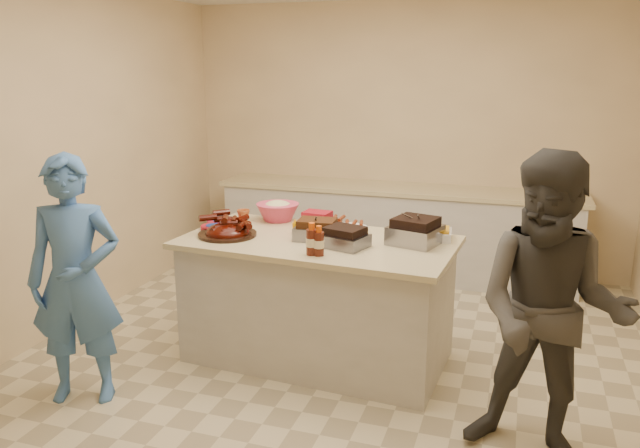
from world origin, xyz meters
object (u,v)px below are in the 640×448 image
(mustard_bottle, at_px, (295,234))
(guest_blue, at_px, (87,396))
(rib_platter, at_px, (227,236))
(plastic_cup, at_px, (244,221))
(island, at_px, (318,357))
(bbq_bottle_a, at_px, (312,255))
(bbq_bottle_b, at_px, (319,255))
(roasting_pan, at_px, (415,244))
(coleslaw_bowl, at_px, (278,220))

(mustard_bottle, bearing_deg, guest_blue, -133.70)
(rib_platter, xyz_separation_m, plastic_cup, (-0.07, 0.42, 0.00))
(island, height_order, plastic_cup, plastic_cup)
(bbq_bottle_a, bearing_deg, bbq_bottle_b, -3.73)
(mustard_bottle, bearing_deg, plastic_cup, 156.62)
(roasting_pan, relative_size, coleslaw_bowl, 0.93)
(mustard_bottle, bearing_deg, bbq_bottle_b, -53.71)
(rib_platter, xyz_separation_m, bbq_bottle_b, (0.77, -0.25, 0.00))
(bbq_bottle_b, distance_m, plastic_cup, 1.07)
(coleslaw_bowl, distance_m, bbq_bottle_b, 0.98)
(island, bearing_deg, guest_blue, -137.28)
(bbq_bottle_a, height_order, guest_blue, bbq_bottle_a)
(rib_platter, distance_m, plastic_cup, 0.43)
(bbq_bottle_b, xyz_separation_m, mustard_bottle, (-0.33, 0.45, 0.00))
(rib_platter, height_order, bbq_bottle_b, bbq_bottle_b)
(rib_platter, distance_m, guest_blue, 1.39)
(roasting_pan, xyz_separation_m, bbq_bottle_b, (-0.54, -0.47, 0.00))
(bbq_bottle_b, bearing_deg, mustard_bottle, 126.29)
(guest_blue, bearing_deg, bbq_bottle_b, 3.73)
(island, relative_size, coleslaw_bowl, 5.62)
(rib_platter, bearing_deg, coleslaw_bowl, 72.13)
(island, distance_m, bbq_bottle_a, 0.96)
(island, height_order, coleslaw_bowl, coleslaw_bowl)
(roasting_pan, height_order, plastic_cup, roasting_pan)
(mustard_bottle, bearing_deg, bbq_bottle_a, -57.83)
(roasting_pan, relative_size, plastic_cup, 3.09)
(coleslaw_bowl, height_order, bbq_bottle_a, coleslaw_bowl)
(island, bearing_deg, rib_platter, -166.65)
(coleslaw_bowl, relative_size, plastic_cup, 3.33)
(coleslaw_bowl, bearing_deg, mustard_bottle, -51.20)
(island, height_order, bbq_bottle_b, bbq_bottle_b)
(bbq_bottle_a, height_order, bbq_bottle_b, bbq_bottle_a)
(bbq_bottle_a, xyz_separation_m, bbq_bottle_b, (0.05, -0.00, 0.00))
(bbq_bottle_a, distance_m, plastic_cup, 1.03)
(coleslaw_bowl, distance_m, bbq_bottle_a, 0.95)
(rib_platter, bearing_deg, bbq_bottle_b, -17.87)
(island, height_order, roasting_pan, roasting_pan)
(bbq_bottle_a, bearing_deg, plastic_cup, 139.90)
(roasting_pan, height_order, bbq_bottle_b, bbq_bottle_b)
(plastic_cup, bearing_deg, rib_platter, -80.68)
(guest_blue, bearing_deg, bbq_bottle_a, 4.65)
(bbq_bottle_b, height_order, mustard_bottle, bbq_bottle_b)
(bbq_bottle_b, height_order, guest_blue, bbq_bottle_b)
(coleslaw_bowl, bearing_deg, bbq_bottle_a, -54.85)
(mustard_bottle, height_order, guest_blue, mustard_bottle)
(roasting_pan, xyz_separation_m, bbq_bottle_a, (-0.58, -0.46, 0.00))
(bbq_bottle_a, distance_m, bbq_bottle_b, 0.05)
(island, height_order, rib_platter, rib_platter)
(bbq_bottle_a, height_order, plastic_cup, bbq_bottle_a)
(mustard_bottle, xyz_separation_m, guest_blue, (-1.04, -1.09, -0.89))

